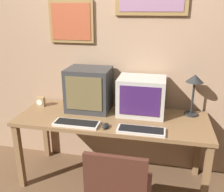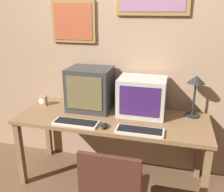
{
  "view_description": "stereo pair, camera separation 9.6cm",
  "coord_description": "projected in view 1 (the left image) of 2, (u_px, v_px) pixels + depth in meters",
  "views": [
    {
      "loc": [
        0.47,
        -1.42,
        1.73
      ],
      "look_at": [
        0.0,
        0.76,
        0.95
      ],
      "focal_mm": 40.0,
      "sensor_mm": 36.0,
      "label": 1
    },
    {
      "loc": [
        0.56,
        -1.4,
        1.73
      ],
      "look_at": [
        0.0,
        0.76,
        0.95
      ],
      "focal_mm": 40.0,
      "sensor_mm": 36.0,
      "label": 2
    }
  ],
  "objects": [
    {
      "name": "monitor_left",
      "position": [
        89.0,
        89.0,
        2.56
      ],
      "size": [
        0.44,
        0.35,
        0.44
      ],
      "color": "#333333",
      "rests_on": "desk"
    },
    {
      "name": "mouse_near_keyboard",
      "position": [
        105.0,
        126.0,
        2.22
      ],
      "size": [
        0.06,
        0.11,
        0.03
      ],
      "color": "black",
      "rests_on": "desk"
    },
    {
      "name": "desk_clock",
      "position": [
        41.0,
        102.0,
        2.7
      ],
      "size": [
        0.09,
        0.05,
        0.1
      ],
      "color": "#A38456",
      "rests_on": "desk"
    },
    {
      "name": "desk",
      "position": [
        112.0,
        124.0,
        2.46
      ],
      "size": [
        1.85,
        0.67,
        0.73
      ],
      "color": "olive",
      "rests_on": "ground_plane"
    },
    {
      "name": "desk_lamp",
      "position": [
        194.0,
        84.0,
        2.39
      ],
      "size": [
        0.17,
        0.17,
        0.41
      ],
      "color": "black",
      "rests_on": "desk"
    },
    {
      "name": "wall_back",
      "position": [
        120.0,
        51.0,
        2.6
      ],
      "size": [
        8.0,
        0.08,
        2.6
      ],
      "color": "tan",
      "rests_on": "ground_plane"
    },
    {
      "name": "monitor_right",
      "position": [
        141.0,
        96.0,
        2.47
      ],
      "size": [
        0.46,
        0.35,
        0.37
      ],
      "color": "#B7B2A8",
      "rests_on": "desk"
    },
    {
      "name": "keyboard_side",
      "position": [
        141.0,
        130.0,
        2.15
      ],
      "size": [
        0.41,
        0.15,
        0.03
      ],
      "color": "beige",
      "rests_on": "desk"
    },
    {
      "name": "keyboard_main",
      "position": [
        76.0,
        123.0,
        2.28
      ],
      "size": [
        0.42,
        0.15,
        0.03
      ],
      "color": "beige",
      "rests_on": "desk"
    }
  ]
}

